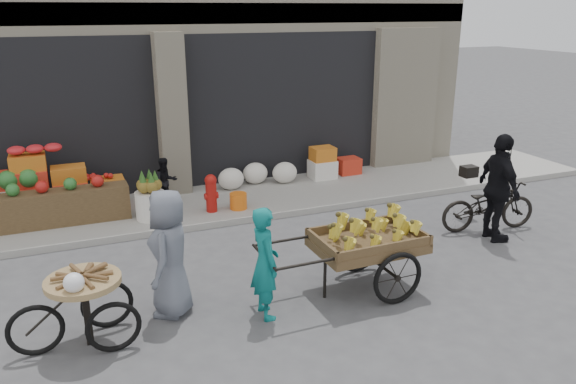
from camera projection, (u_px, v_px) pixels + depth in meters
name	position (u px, v px, depth m)	size (l,w,h in m)	color
ground	(259.00, 312.00, 7.18)	(80.00, 80.00, 0.00)	#424244
sidewalk	(187.00, 207.00, 10.76)	(18.00, 2.20, 0.12)	gray
building	(141.00, 23.00, 13.18)	(14.00, 6.45, 7.00)	beige
fruit_display	(43.00, 188.00, 9.92)	(3.10, 1.12, 1.24)	red
pineapple_bin	(150.00, 205.00, 9.95)	(0.52, 0.52, 0.50)	silver
fire_hydrant	(211.00, 192.00, 10.27)	(0.22, 0.22, 0.71)	#A5140F
orange_bucket	(238.00, 201.00, 10.48)	(0.32, 0.32, 0.30)	orange
right_bay_goods	(299.00, 168.00, 12.13)	(3.35, 0.60, 0.70)	silver
seated_person	(166.00, 182.00, 10.56)	(0.45, 0.35, 0.93)	black
banana_cart	(364.00, 239.00, 7.53)	(2.47, 1.10, 1.03)	brown
vendor_woman	(265.00, 263.00, 6.89)	(0.53, 0.35, 1.45)	#0D6968
tricycle_cart	(85.00, 300.00, 6.33)	(1.43, 0.86, 0.95)	#9E7F51
vendor_grey	(170.00, 253.00, 6.94)	(0.80, 0.52, 1.64)	slate
bicycle	(488.00, 205.00, 9.71)	(0.60, 1.72, 0.90)	black
cyclist	(499.00, 188.00, 9.15)	(1.06, 0.44, 1.81)	black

